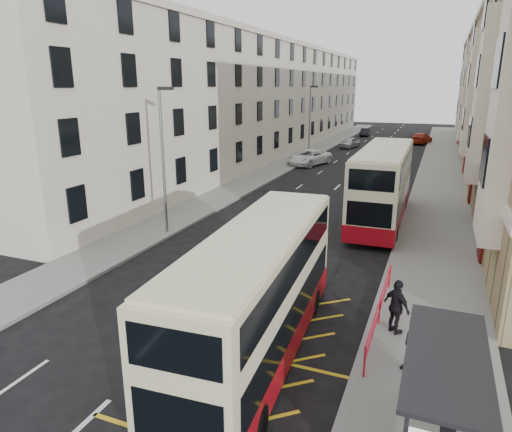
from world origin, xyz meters
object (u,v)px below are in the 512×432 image
at_px(pedestrian_far, 397,307).
at_px(car_dark, 365,132).
at_px(bus_shelter, 451,397).
at_px(pedestrian_mid, 417,346).
at_px(car_silver, 349,143).
at_px(white_van, 309,157).
at_px(street_lamp_far, 310,118).
at_px(double_decker_front, 259,295).
at_px(car_red, 421,138).
at_px(street_lamp_near, 163,153).
at_px(double_decker_rear, 383,185).

xyz_separation_m(pedestrian_far, car_dark, (-11.06, 63.78, -0.46)).
xyz_separation_m(bus_shelter, pedestrian_mid, (-0.76, 3.69, -1.14)).
bearing_deg(car_silver, car_dark, 104.99).
height_order(white_van, car_dark, white_van).
height_order(pedestrian_far, car_silver, pedestrian_far).
bearing_deg(street_lamp_far, pedestrian_mid, -70.20).
xyz_separation_m(double_decker_front, car_dark, (-7.23, 66.64, -1.49)).
relative_size(bus_shelter, white_van, 0.74).
relative_size(pedestrian_mid, car_silver, 0.41).
bearing_deg(car_dark, car_red, -41.41).
bearing_deg(car_silver, street_lamp_far, -89.17).
height_order(street_lamp_near, double_decker_rear, street_lamp_near).
bearing_deg(street_lamp_far, bus_shelter, -70.88).
distance_m(double_decker_rear, pedestrian_far, 13.92).
height_order(street_lamp_far, pedestrian_far, street_lamp_far).
xyz_separation_m(double_decker_rear, car_silver, (-8.43, 34.17, -1.65)).
height_order(car_silver, car_dark, car_silver).
relative_size(double_decker_front, pedestrian_mid, 6.25).
distance_m(bus_shelter, street_lamp_far, 44.94).
bearing_deg(double_decker_rear, car_red, 88.84).
distance_m(bus_shelter, street_lamp_near, 19.38).
bearing_deg(bus_shelter, double_decker_front, 151.46).
height_order(bus_shelter, pedestrian_far, bus_shelter).
xyz_separation_m(pedestrian_mid, car_silver, (-11.41, 49.93, -0.30)).
relative_size(street_lamp_far, car_red, 1.47).
distance_m(double_decker_front, pedestrian_mid, 4.79).
bearing_deg(white_van, car_red, 85.38).
xyz_separation_m(white_van, car_dark, (0.96, 31.33, -0.16)).
height_order(bus_shelter, double_decker_front, double_decker_front).
xyz_separation_m(double_decker_rear, car_dark, (-8.84, 50.10, -1.71)).
distance_m(pedestrian_mid, pedestrian_far, 2.21).
bearing_deg(double_decker_front, car_silver, 94.09).
bearing_deg(car_silver, pedestrian_far, -63.95).
bearing_deg(car_dark, street_lamp_far, -96.72).
relative_size(bus_shelter, pedestrian_mid, 2.51).
distance_m(pedestrian_far, car_silver, 49.03).
distance_m(street_lamp_far, car_dark, 27.53).
height_order(street_lamp_far, pedestrian_mid, street_lamp_far).
xyz_separation_m(pedestrian_mid, car_red, (-2.62, 58.37, -0.21)).
bearing_deg(street_lamp_far, white_van, -74.59).
height_order(street_lamp_near, car_red, street_lamp_near).
height_order(pedestrian_mid, white_van, pedestrian_mid).
distance_m(bus_shelter, pedestrian_far, 6.05).
distance_m(bus_shelter, double_decker_rear, 19.80).
bearing_deg(pedestrian_mid, car_silver, 105.56).
bearing_deg(white_van, bus_shelter, -52.02).
bearing_deg(pedestrian_far, pedestrian_mid, 151.45).
distance_m(bus_shelter, white_van, 40.57).
height_order(pedestrian_far, car_dark, pedestrian_far).
bearing_deg(double_decker_front, car_red, 84.52).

